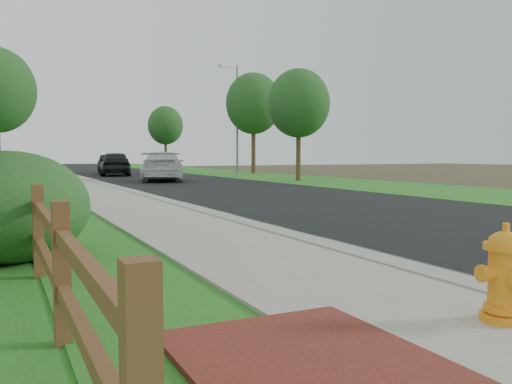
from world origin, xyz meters
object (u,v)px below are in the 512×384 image
ranch_fence (24,202)px  dark_car_mid (115,163)px  fire_hydrant (505,277)px  white_suv (163,166)px  streetlight (236,112)px

ranch_fence → dark_car_mid: dark_car_mid is taller
ranch_fence → fire_hydrant: ranch_fence is taller
white_suv → streetlight: bearing=-115.1°
dark_car_mid → fire_hydrant: bearing=92.0°
fire_hydrant → streetlight: bearing=69.9°
white_suv → dark_car_mid: dark_car_mid is taller
streetlight → ranch_fence: bearing=-120.4°
ranch_fence → streetlight: size_ratio=2.14×
ranch_fence → white_suv: size_ratio=3.20×
dark_car_mid → white_suv: bearing=104.4°
white_suv → streetlight: 12.04m
ranch_fence → streetlight: bearing=59.6°
fire_hydrant → streetlight: (12.24, 33.52, 4.02)m
fire_hydrant → streetlight: size_ratio=0.10×
white_suv → dark_car_mid: bearing=-65.4°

